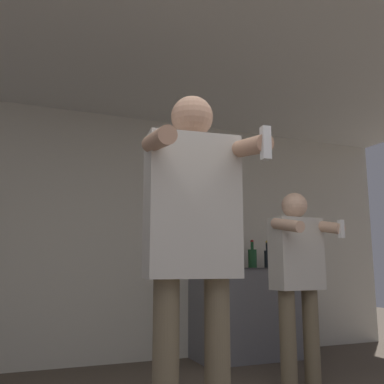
{
  "coord_description": "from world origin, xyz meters",
  "views": [
    {
      "loc": [
        -0.83,
        -1.21,
        0.95
      ],
      "look_at": [
        -0.08,
        0.65,
        1.3
      ],
      "focal_mm": 40.0,
      "sensor_mm": 36.0,
      "label": 1
    }
  ],
  "objects_px": {
    "person_woman_foreground": "(193,238)",
    "person_man_side": "(298,271)",
    "bottle_amber_bourbon": "(237,256)",
    "bottle_clear_vodka": "(268,257)",
    "bottle_green_wine": "(211,258)",
    "bottle_red_label": "(252,258)"
  },
  "relations": [
    {
      "from": "bottle_clear_vodka",
      "to": "person_man_side",
      "type": "bearing_deg",
      "value": -111.45
    },
    {
      "from": "bottle_amber_bourbon",
      "to": "person_man_side",
      "type": "xyz_separation_m",
      "value": [
        -0.1,
        -1.23,
        -0.14
      ]
    },
    {
      "from": "bottle_red_label",
      "to": "bottle_clear_vodka",
      "type": "bearing_deg",
      "value": -0.0
    },
    {
      "from": "bottle_green_wine",
      "to": "person_woman_foreground",
      "type": "relative_size",
      "value": 0.16
    },
    {
      "from": "bottle_amber_bourbon",
      "to": "bottle_red_label",
      "type": "bearing_deg",
      "value": 0.0
    },
    {
      "from": "bottle_green_wine",
      "to": "person_woman_foreground",
      "type": "distance_m",
      "value": 2.56
    },
    {
      "from": "person_man_side",
      "to": "person_woman_foreground",
      "type": "bearing_deg",
      "value": -141.48
    },
    {
      "from": "bottle_green_wine",
      "to": "bottle_red_label",
      "type": "distance_m",
      "value": 0.49
    },
    {
      "from": "bottle_clear_vodka",
      "to": "bottle_amber_bourbon",
      "type": "bearing_deg",
      "value": 180.0
    },
    {
      "from": "person_woman_foreground",
      "to": "person_man_side",
      "type": "bearing_deg",
      "value": 38.52
    },
    {
      "from": "person_woman_foreground",
      "to": "bottle_clear_vodka",
      "type": "bearing_deg",
      "value": 51.55
    },
    {
      "from": "bottle_red_label",
      "to": "person_woman_foreground",
      "type": "xyz_separation_m",
      "value": [
        -1.63,
        -2.29,
        0.04
      ]
    },
    {
      "from": "bottle_amber_bourbon",
      "to": "bottle_clear_vodka",
      "type": "bearing_deg",
      "value": 0.0
    },
    {
      "from": "bottle_clear_vodka",
      "to": "person_woman_foreground",
      "type": "relative_size",
      "value": 0.17
    },
    {
      "from": "bottle_amber_bourbon",
      "to": "person_woman_foreground",
      "type": "relative_size",
      "value": 0.18
    },
    {
      "from": "person_man_side",
      "to": "bottle_clear_vodka",
      "type": "bearing_deg",
      "value": 68.55
    },
    {
      "from": "person_woman_foreground",
      "to": "person_man_side",
      "type": "xyz_separation_m",
      "value": [
        1.34,
        1.06,
        -0.17
      ]
    },
    {
      "from": "bottle_clear_vodka",
      "to": "bottle_amber_bourbon",
      "type": "xyz_separation_m",
      "value": [
        -0.38,
        0.0,
        0.01
      ]
    },
    {
      "from": "bottle_green_wine",
      "to": "bottle_red_label",
      "type": "relative_size",
      "value": 0.93
    },
    {
      "from": "bottle_clear_vodka",
      "to": "person_woman_foreground",
      "type": "height_order",
      "value": "person_woman_foreground"
    },
    {
      "from": "bottle_green_wine",
      "to": "bottle_amber_bourbon",
      "type": "bearing_deg",
      "value": -0.0
    },
    {
      "from": "bottle_red_label",
      "to": "bottle_amber_bourbon",
      "type": "height_order",
      "value": "bottle_amber_bourbon"
    }
  ]
}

